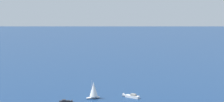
% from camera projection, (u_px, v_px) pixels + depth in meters
% --- Properties ---
extents(motorboat_far_port, '(2.73, 10.09, 2.92)m').
position_uv_depth(motorboat_far_port, '(130.00, 96.00, 178.69)').
color(motorboat_far_port, white).
rests_on(motorboat_far_port, ground_plane).
extents(sailboat_ahead, '(7.82, 6.73, 10.45)m').
position_uv_depth(sailboat_ahead, '(94.00, 90.00, 175.98)').
color(sailboat_ahead, white).
rests_on(sailboat_ahead, ground_plane).
extents(motorboat_outer_ring_e, '(6.24, 6.27, 2.04)m').
position_uv_depth(motorboat_outer_ring_e, '(66.00, 101.00, 169.20)').
color(motorboat_outer_ring_e, black).
rests_on(motorboat_outer_ring_e, ground_plane).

